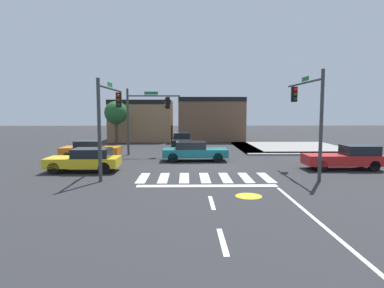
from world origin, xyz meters
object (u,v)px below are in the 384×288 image
at_px(traffic_signal_southeast, 308,105).
at_px(car_teal, 194,151).
at_px(roadside_tree, 116,113).
at_px(car_orange, 91,150).
at_px(car_red, 346,158).
at_px(traffic_signal_northwest, 146,111).
at_px(car_black, 182,140).
at_px(traffic_signal_southwest, 109,109).
at_px(car_yellow, 86,160).

xyz_separation_m(traffic_signal_southeast, car_teal, (-6.31, 5.07, -3.23)).
bearing_deg(roadside_tree, car_orange, -87.60).
relative_size(car_red, car_teal, 1.00).
bearing_deg(traffic_signal_northwest, car_black, 60.96).
relative_size(car_orange, car_teal, 0.91).
relative_size(traffic_signal_southwest, car_orange, 1.44).
distance_m(car_red, car_orange, 17.44).
distance_m(traffic_signal_southeast, car_black, 15.71).
xyz_separation_m(traffic_signal_southwest, car_teal, (4.95, 4.73, -3.00)).
bearing_deg(car_yellow, car_teal, -146.90).
bearing_deg(traffic_signal_northwest, traffic_signal_southwest, -98.10).
distance_m(traffic_signal_southwest, car_yellow, 3.42).
bearing_deg(car_teal, traffic_signal_southeast, -38.81).
distance_m(car_black, car_teal, 8.53).
bearing_deg(car_black, traffic_signal_southeast, 28.25).
bearing_deg(traffic_signal_southwest, car_black, -16.76).
bearing_deg(car_yellow, traffic_signal_southeast, 176.38).
height_order(car_yellow, car_teal, car_teal).
xyz_separation_m(traffic_signal_northwest, traffic_signal_southeast, (10.10, -8.47, 0.33)).
relative_size(car_black, car_teal, 0.98).
relative_size(car_teal, roadside_tree, 1.00).
bearing_deg(traffic_signal_northwest, traffic_signal_southeast, -39.99).
distance_m(traffic_signal_southwest, car_black, 14.11).
xyz_separation_m(car_red, car_orange, (-16.88, 4.35, -0.00)).
bearing_deg(car_red, car_orange, -14.45).
bearing_deg(traffic_signal_northwest, car_red, -28.56).
xyz_separation_m(traffic_signal_northwest, car_black, (2.82, 5.08, -2.87)).
relative_size(traffic_signal_southwest, car_yellow, 1.44).
height_order(traffic_signal_northwest, car_orange, traffic_signal_northwest).
bearing_deg(traffic_signal_southwest, car_yellow, 73.50).
height_order(car_yellow, car_black, car_black).
height_order(traffic_signal_northwest, traffic_signal_southwest, traffic_signal_northwest).
bearing_deg(traffic_signal_southeast, car_orange, 67.71).
height_order(car_yellow, car_orange, car_orange).
xyz_separation_m(traffic_signal_southwest, car_orange, (-2.62, 5.35, -2.98)).
distance_m(traffic_signal_southwest, car_red, 14.60).
relative_size(traffic_signal_northwest, traffic_signal_southeast, 0.93).
height_order(traffic_signal_southwest, car_red, traffic_signal_southwest).
bearing_deg(car_red, car_teal, -21.85).
distance_m(car_yellow, car_black, 13.90).
bearing_deg(car_black, car_teal, 6.56).
bearing_deg(car_orange, roadside_tree, 92.40).
height_order(traffic_signal_northwest, car_yellow, traffic_signal_northwest).
relative_size(traffic_signal_northwest, car_yellow, 1.28).
distance_m(traffic_signal_northwest, roadside_tree, 9.86).
relative_size(traffic_signal_southeast, traffic_signal_southwest, 0.96).
bearing_deg(roadside_tree, car_red, -42.68).
height_order(car_black, car_teal, car_black).
bearing_deg(car_red, car_black, -49.90).
height_order(traffic_signal_northwest, roadside_tree, traffic_signal_northwest).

